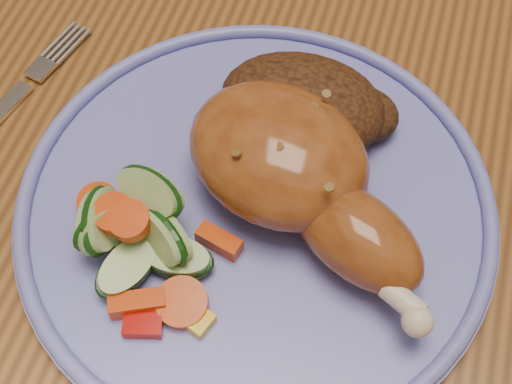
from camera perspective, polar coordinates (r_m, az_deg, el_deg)
ground at (r=1.21m, az=2.38°, el=-14.71°), size 4.00×4.00×0.00m
dining_table at (r=0.60m, az=4.65°, el=3.87°), size 0.90×1.40×0.75m
plate at (r=0.46m, az=0.00°, el=-1.36°), size 0.31×0.31×0.01m
plate_rim at (r=0.45m, az=0.00°, el=-0.66°), size 0.31×0.31×0.01m
chicken_leg at (r=0.43m, az=3.28°, el=1.49°), size 0.18×0.16×0.06m
rice_pilaf at (r=0.48m, az=4.01°, el=6.86°), size 0.12×0.08×0.05m
vegetable_pile at (r=0.43m, az=-9.45°, el=-3.53°), size 0.11×0.11×0.05m
fork at (r=0.54m, az=-19.74°, el=6.12°), size 0.05×0.15×0.00m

